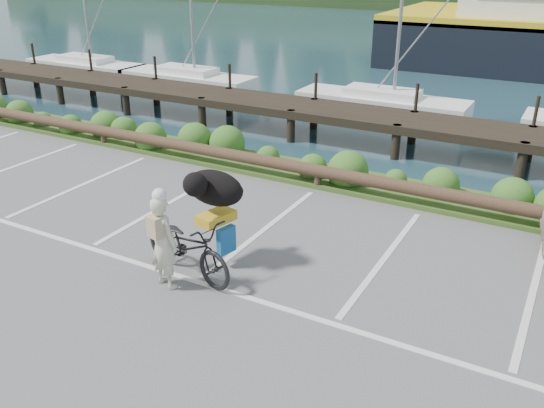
% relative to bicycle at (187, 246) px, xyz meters
% --- Properties ---
extents(ground, '(72.00, 72.00, 0.00)m').
position_rel_bicycle_xyz_m(ground, '(0.29, 0.25, -0.57)').
color(ground, '#555457').
extents(vegetation_strip, '(34.00, 1.60, 0.10)m').
position_rel_bicycle_xyz_m(vegetation_strip, '(0.29, 5.55, -0.52)').
color(vegetation_strip, '#3D5B21').
rests_on(vegetation_strip, ground).
extents(log_rail, '(32.00, 0.30, 0.60)m').
position_rel_bicycle_xyz_m(log_rail, '(0.29, 4.85, -0.57)').
color(log_rail, '#443021').
rests_on(log_rail, ground).
extents(bicycle, '(2.28, 1.25, 1.14)m').
position_rel_bicycle_xyz_m(bicycle, '(0.00, 0.00, 0.00)').
color(bicycle, black).
rests_on(bicycle, ground).
extents(cyclist, '(0.69, 0.53, 1.68)m').
position_rel_bicycle_xyz_m(cyclist, '(-0.12, -0.49, 0.27)').
color(cyclist, beige).
rests_on(cyclist, ground).
extents(dog, '(0.81, 1.24, 0.66)m').
position_rel_bicycle_xyz_m(dog, '(0.17, 0.67, 0.90)').
color(dog, black).
rests_on(dog, bicycle).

